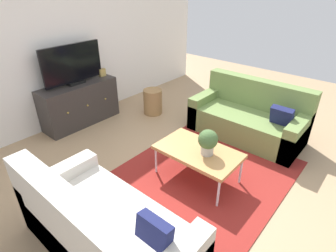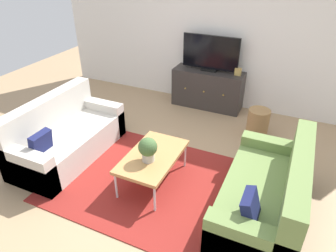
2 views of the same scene
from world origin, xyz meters
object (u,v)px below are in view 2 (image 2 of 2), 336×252
at_px(coffee_table, 153,157).
at_px(tv_console, 208,89).
at_px(flat_screen_tv, 211,53).
at_px(couch_left_side, 64,138).
at_px(mantel_clock, 238,72).
at_px(wicker_basket, 258,123).
at_px(couch_right_side, 270,197).
at_px(potted_plant, 148,149).

height_order(coffee_table, tv_console, tv_console).
bearing_deg(coffee_table, flat_screen_tv, 91.59).
xyz_separation_m(couch_left_side, flat_screen_tv, (1.38, 2.39, 0.74)).
bearing_deg(mantel_clock, tv_console, -179.99).
bearing_deg(coffee_table, wicker_basket, 59.52).
xyz_separation_m(coffee_table, tv_console, (-0.07, 2.39, -0.04)).
xyz_separation_m(flat_screen_tv, wicker_basket, (1.07, -0.71, -0.79)).
bearing_deg(coffee_table, mantel_clock, 79.15).
bearing_deg(couch_right_side, mantel_clock, 112.30).
height_order(potted_plant, tv_console, potted_plant).
distance_m(coffee_table, wicker_basket, 1.98).
distance_m(coffee_table, potted_plant, 0.24).
relative_size(couch_left_side, mantel_clock, 13.03).
height_order(mantel_clock, wicker_basket, mantel_clock).
relative_size(potted_plant, flat_screen_tv, 0.30).
relative_size(couch_right_side, mantel_clock, 13.03).
bearing_deg(flat_screen_tv, wicker_basket, -33.44).
bearing_deg(mantel_clock, wicker_basket, -51.57).
xyz_separation_m(potted_plant, mantel_clock, (0.45, 2.51, 0.18)).
relative_size(coffee_table, wicker_basket, 2.18).
bearing_deg(mantel_clock, couch_left_side, -128.67).
bearing_deg(flat_screen_tv, couch_right_side, -57.97).
bearing_deg(couch_right_side, flat_screen_tv, 122.03).
distance_m(couch_right_side, coffee_table, 1.44).
bearing_deg(tv_console, couch_right_side, -57.75).
relative_size(couch_left_side, couch_right_side, 1.00).
bearing_deg(potted_plant, mantel_clock, 79.77).
height_order(potted_plant, flat_screen_tv, flat_screen_tv).
relative_size(potted_plant, tv_console, 0.24).
xyz_separation_m(couch_left_side, wicker_basket, (2.44, 1.69, -0.05)).
bearing_deg(couch_right_side, couch_left_side, 180.00).
relative_size(couch_left_side, wicker_basket, 3.70).
height_order(potted_plant, wicker_basket, potted_plant).
distance_m(mantel_clock, wicker_basket, 1.03).
relative_size(tv_console, mantel_clock, 9.92).
distance_m(tv_console, mantel_clock, 0.67).
bearing_deg(wicker_basket, coffee_table, -120.48).
height_order(couch_left_side, potted_plant, couch_left_side).
bearing_deg(potted_plant, coffee_table, 92.39).
xyz_separation_m(couch_left_side, coffee_table, (1.44, -0.01, 0.11)).
bearing_deg(tv_console, flat_screen_tv, 90.00).
distance_m(coffee_table, tv_console, 2.39).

